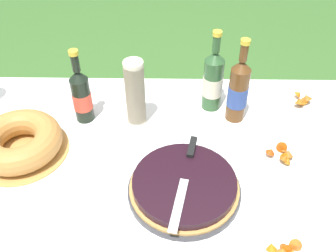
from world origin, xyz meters
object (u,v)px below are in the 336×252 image
bundt_cake (19,142)px  cider_bottle_green (213,80)px  juice_bottle_red (81,95)px  serving_knife (186,172)px  berry_tart (184,186)px  snack_plate_near (302,102)px  snack_plate_right (284,161)px  cup_stack (135,94)px  cider_bottle_amber (238,91)px

bundt_cake → cider_bottle_green: 0.73m
cider_bottle_green → juice_bottle_red: cider_bottle_green is taller
serving_knife → bundt_cake: 0.59m
berry_tart → snack_plate_near: size_ratio=1.79×
serving_knife → snack_plate_right: (0.33, 0.10, -0.05)m
cup_stack → cider_bottle_amber: cider_bottle_amber is taller
bundt_cake → cup_stack: cup_stack is taller
cup_stack → bundt_cake: bearing=-156.7°
serving_knife → cider_bottle_green: 0.43m
cider_bottle_green → cider_bottle_amber: bearing=-38.4°
berry_tart → bundt_cake: size_ratio=1.09×
berry_tart → juice_bottle_red: size_ratio=1.19×
snack_plate_right → juice_bottle_red: bearing=162.2°
bundt_cake → snack_plate_near: bearing=15.1°
serving_knife → cider_bottle_green: (0.11, 0.41, 0.06)m
cider_bottle_green → snack_plate_near: 0.39m
berry_tart → cider_bottle_green: (0.11, 0.44, 0.10)m
juice_bottle_red → snack_plate_right: (0.71, -0.23, -0.10)m
bundt_cake → cider_bottle_green: cider_bottle_green is taller
serving_knife → cider_bottle_amber: bearing=161.4°
cup_stack → snack_plate_near: 0.68m
berry_tart → snack_plate_right: (0.34, 0.13, -0.02)m
serving_knife → juice_bottle_red: (-0.38, 0.33, 0.05)m
cider_bottle_green → juice_bottle_red: bearing=-170.4°
juice_bottle_red → snack_plate_near: size_ratio=1.50×
juice_bottle_red → snack_plate_near: bearing=6.5°
serving_knife → snack_plate_right: bearing=117.6°
cup_stack → snack_plate_near: (0.66, 0.12, -0.12)m
cup_stack → serving_knife: bearing=-60.0°
cider_bottle_green → juice_bottle_red: 0.50m
berry_tart → snack_plate_near: 0.66m
berry_tart → cider_bottle_amber: 0.43m
serving_knife → snack_plate_right: 0.35m
berry_tart → cider_bottle_amber: bearing=61.5°
bundt_cake → snack_plate_near: bundt_cake is taller
juice_bottle_red → cup_stack: bearing=-4.9°
berry_tart → juice_bottle_red: bearing=136.5°
berry_tart → serving_knife: (0.01, 0.03, 0.04)m
bundt_cake → cup_stack: 0.43m
serving_knife → juice_bottle_red: 0.50m
cider_bottle_amber → snack_plate_right: (0.14, -0.24, -0.12)m
snack_plate_right → serving_knife: bearing=-163.6°
berry_tart → cup_stack: (-0.17, 0.34, 0.10)m
cider_bottle_amber → serving_knife: bearing=-119.8°
berry_tart → snack_plate_right: berry_tart is taller
juice_bottle_red → cider_bottle_green: bearing=9.6°
cider_bottle_green → snack_plate_right: size_ratio=1.57×
cider_bottle_amber → bundt_cake: bearing=-165.4°
serving_knife → cider_bottle_amber: size_ratio=1.11×
juice_bottle_red → snack_plate_near: juice_bottle_red is taller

